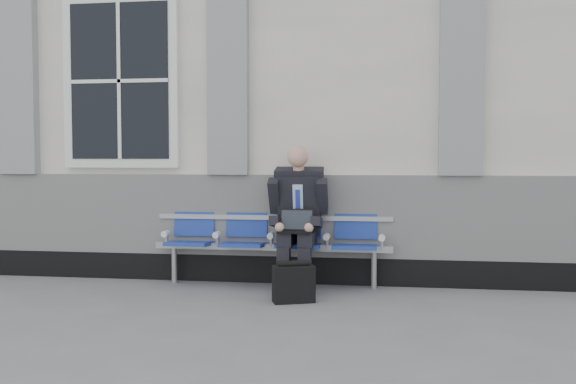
# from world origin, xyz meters

# --- Properties ---
(ground) EXTENTS (70.00, 70.00, 0.00)m
(ground) POSITION_xyz_m (0.00, 0.00, 0.00)
(ground) COLOR slate
(ground) RESTS_ON ground
(station_building) EXTENTS (14.40, 4.40, 4.49)m
(station_building) POSITION_xyz_m (-0.02, 3.47, 2.22)
(station_building) COLOR silver
(station_building) RESTS_ON ground
(bench) EXTENTS (2.60, 0.47, 0.91)m
(bench) POSITION_xyz_m (2.11, 1.32, 0.55)
(bench) COLOR #9EA0A3
(bench) RESTS_ON ground
(businessman) EXTENTS (0.62, 0.84, 1.51)m
(businessman) POSITION_xyz_m (2.41, 1.18, 0.81)
(businessman) COLOR black
(businessman) RESTS_ON ground
(briefcase) EXTENTS (0.43, 0.29, 0.40)m
(briefcase) POSITION_xyz_m (2.46, 0.52, 0.19)
(briefcase) COLOR black
(briefcase) RESTS_ON ground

